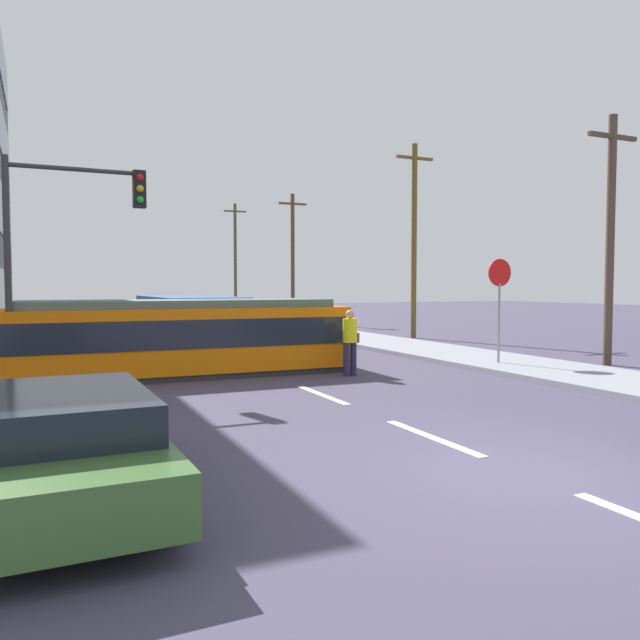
{
  "coord_description": "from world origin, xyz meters",
  "views": [
    {
      "loc": [
        -5.31,
        -5.72,
        2.27
      ],
      "look_at": [
        1.42,
        9.26,
        1.37
      ],
      "focal_mm": 35.0,
      "sensor_mm": 36.0,
      "label": 1
    }
  ],
  "objects_px": {
    "pedestrian_crossing": "(350,339)",
    "utility_pole_far": "(293,256)",
    "city_bus": "(190,321)",
    "traffic_light_mast": "(66,228)",
    "utility_pole_near": "(610,235)",
    "streetcar_tram": "(180,336)",
    "utility_pole_mid": "(414,237)",
    "utility_pole_distant": "(235,257)",
    "parked_sedan_furthest": "(40,321)",
    "stop_sign": "(499,289)",
    "parked_sedan_far": "(38,329)",
    "parked_sedan_mid": "(51,342)",
    "parked_sedan_near": "(59,444)"
  },
  "relations": [
    {
      "from": "pedestrian_crossing",
      "to": "utility_pole_far",
      "type": "distance_m",
      "value": 23.21
    },
    {
      "from": "pedestrian_crossing",
      "to": "utility_pole_near",
      "type": "relative_size",
      "value": 0.24
    },
    {
      "from": "traffic_light_mast",
      "to": "utility_pole_mid",
      "type": "distance_m",
      "value": 16.6
    },
    {
      "from": "utility_pole_far",
      "to": "stop_sign",
      "type": "bearing_deg",
      "value": -96.76
    },
    {
      "from": "utility_pole_near",
      "to": "utility_pole_mid",
      "type": "bearing_deg",
      "value": 89.8
    },
    {
      "from": "parked_sedan_mid",
      "to": "traffic_light_mast",
      "type": "bearing_deg",
      "value": -86.86
    },
    {
      "from": "city_bus",
      "to": "parked_sedan_far",
      "type": "distance_m",
      "value": 7.09
    },
    {
      "from": "streetcar_tram",
      "to": "stop_sign",
      "type": "xyz_separation_m",
      "value": [
        8.4,
        -2.13,
        1.2
      ]
    },
    {
      "from": "city_bus",
      "to": "traffic_light_mast",
      "type": "bearing_deg",
      "value": -122.96
    },
    {
      "from": "streetcar_tram",
      "to": "utility_pole_far",
      "type": "bearing_deg",
      "value": 61.1
    },
    {
      "from": "parked_sedan_near",
      "to": "utility_pole_far",
      "type": "xyz_separation_m",
      "value": [
        14.09,
        28.84,
        3.51
      ]
    },
    {
      "from": "parked_sedan_mid",
      "to": "parked_sedan_furthest",
      "type": "bearing_deg",
      "value": 91.42
    },
    {
      "from": "parked_sedan_mid",
      "to": "stop_sign",
      "type": "height_order",
      "value": "stop_sign"
    },
    {
      "from": "city_bus",
      "to": "stop_sign",
      "type": "bearing_deg",
      "value": -46.03
    },
    {
      "from": "city_bus",
      "to": "utility_pole_near",
      "type": "distance_m",
      "value": 13.33
    },
    {
      "from": "pedestrian_crossing",
      "to": "parked_sedan_far",
      "type": "relative_size",
      "value": 0.4
    },
    {
      "from": "pedestrian_crossing",
      "to": "traffic_light_mast",
      "type": "relative_size",
      "value": 0.33
    },
    {
      "from": "parked_sedan_mid",
      "to": "parked_sedan_furthest",
      "type": "xyz_separation_m",
      "value": [
        -0.31,
        12.53,
        -0.0
      ]
    },
    {
      "from": "parked_sedan_mid",
      "to": "traffic_light_mast",
      "type": "relative_size",
      "value": 0.91
    },
    {
      "from": "parked_sedan_far",
      "to": "stop_sign",
      "type": "height_order",
      "value": "stop_sign"
    },
    {
      "from": "stop_sign",
      "to": "traffic_light_mast",
      "type": "xyz_separation_m",
      "value": [
        -11.08,
        1.03,
        1.33
      ]
    },
    {
      "from": "traffic_light_mast",
      "to": "streetcar_tram",
      "type": "bearing_deg",
      "value": 22.42
    },
    {
      "from": "utility_pole_near",
      "to": "utility_pole_far",
      "type": "height_order",
      "value": "utility_pole_far"
    },
    {
      "from": "parked_sedan_far",
      "to": "traffic_light_mast",
      "type": "height_order",
      "value": "traffic_light_mast"
    },
    {
      "from": "parked_sedan_far",
      "to": "utility_pole_far",
      "type": "xyz_separation_m",
      "value": [
        14.35,
        9.54,
        3.51
      ]
    },
    {
      "from": "parked_sedan_mid",
      "to": "utility_pole_mid",
      "type": "relative_size",
      "value": 0.55
    },
    {
      "from": "utility_pole_far",
      "to": "utility_pole_distant",
      "type": "bearing_deg",
      "value": 90.34
    },
    {
      "from": "parked_sedan_far",
      "to": "utility_pole_far",
      "type": "bearing_deg",
      "value": 33.62
    },
    {
      "from": "city_bus",
      "to": "utility_pole_far",
      "type": "distance_m",
      "value": 17.94
    },
    {
      "from": "utility_pole_distant",
      "to": "parked_sedan_mid",
      "type": "bearing_deg",
      "value": -116.3
    },
    {
      "from": "parked_sedan_near",
      "to": "utility_pole_near",
      "type": "xyz_separation_m",
      "value": [
        14.67,
        5.88,
        3.09
      ]
    },
    {
      "from": "parked_sedan_mid",
      "to": "streetcar_tram",
      "type": "bearing_deg",
      "value": -53.25
    },
    {
      "from": "streetcar_tram",
      "to": "utility_pole_far",
      "type": "xyz_separation_m",
      "value": [
        11.02,
        19.97,
        3.14
      ]
    },
    {
      "from": "pedestrian_crossing",
      "to": "parked_sedan_furthest",
      "type": "bearing_deg",
      "value": 111.28
    },
    {
      "from": "streetcar_tram",
      "to": "parked_sedan_mid",
      "type": "distance_m",
      "value": 4.96
    },
    {
      "from": "parked_sedan_mid",
      "to": "utility_pole_distant",
      "type": "xyz_separation_m",
      "value": [
        13.91,
        28.14,
        3.94
      ]
    },
    {
      "from": "streetcar_tram",
      "to": "utility_pole_mid",
      "type": "relative_size",
      "value": 1.01
    },
    {
      "from": "utility_pole_mid",
      "to": "utility_pole_far",
      "type": "bearing_deg",
      "value": 92.78
    },
    {
      "from": "utility_pole_distant",
      "to": "utility_pole_far",
      "type": "bearing_deg",
      "value": -89.66
    },
    {
      "from": "city_bus",
      "to": "pedestrian_crossing",
      "type": "distance_m",
      "value": 7.48
    },
    {
      "from": "parked_sedan_near",
      "to": "parked_sedan_mid",
      "type": "relative_size",
      "value": 0.98
    },
    {
      "from": "pedestrian_crossing",
      "to": "utility_pole_distant",
      "type": "height_order",
      "value": "utility_pole_distant"
    },
    {
      "from": "parked_sedan_furthest",
      "to": "stop_sign",
      "type": "xyz_separation_m",
      "value": [
        11.67,
        -18.62,
        1.57
      ]
    },
    {
      "from": "pedestrian_crossing",
      "to": "utility_pole_far",
      "type": "bearing_deg",
      "value": 71.93
    },
    {
      "from": "parked_sedan_mid",
      "to": "parked_sedan_far",
      "type": "relative_size",
      "value": 1.1
    },
    {
      "from": "streetcar_tram",
      "to": "utility_pole_near",
      "type": "bearing_deg",
      "value": -14.5
    },
    {
      "from": "city_bus",
      "to": "traffic_light_mast",
      "type": "height_order",
      "value": "traffic_light_mast"
    },
    {
      "from": "utility_pole_distant",
      "to": "traffic_light_mast",
      "type": "bearing_deg",
      "value": -112.31
    },
    {
      "from": "traffic_light_mast",
      "to": "utility_pole_near",
      "type": "height_order",
      "value": "utility_pole_near"
    },
    {
      "from": "utility_pole_near",
      "to": "utility_pole_distant",
      "type": "bearing_deg",
      "value": 91.07
    }
  ]
}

